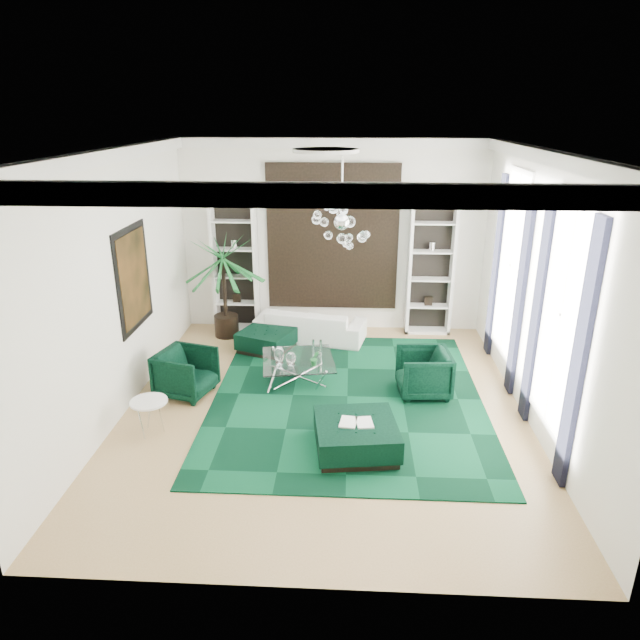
# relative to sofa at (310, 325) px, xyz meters

# --- Properties ---
(floor) EXTENTS (6.00, 7.00, 0.02)m
(floor) POSITION_rel_sofa_xyz_m (0.40, -2.77, -0.32)
(floor) COLOR tan
(floor) RESTS_ON ground
(ceiling) EXTENTS (6.00, 7.00, 0.02)m
(ceiling) POSITION_rel_sofa_xyz_m (0.40, -2.77, 3.50)
(ceiling) COLOR white
(ceiling) RESTS_ON ground
(wall_back) EXTENTS (6.00, 0.02, 3.80)m
(wall_back) POSITION_rel_sofa_xyz_m (0.40, 0.74, 1.59)
(wall_back) COLOR white
(wall_back) RESTS_ON ground
(wall_front) EXTENTS (6.00, 0.02, 3.80)m
(wall_front) POSITION_rel_sofa_xyz_m (0.40, -6.28, 1.59)
(wall_front) COLOR white
(wall_front) RESTS_ON ground
(wall_left) EXTENTS (0.02, 7.00, 3.80)m
(wall_left) POSITION_rel_sofa_xyz_m (-2.61, -2.77, 1.59)
(wall_left) COLOR white
(wall_left) RESTS_ON ground
(wall_right) EXTENTS (0.02, 7.00, 3.80)m
(wall_right) POSITION_rel_sofa_xyz_m (3.41, -2.77, 1.59)
(wall_right) COLOR white
(wall_right) RESTS_ON ground
(crown_molding) EXTENTS (6.00, 7.00, 0.18)m
(crown_molding) POSITION_rel_sofa_xyz_m (0.40, -2.77, 3.39)
(crown_molding) COLOR white
(crown_molding) RESTS_ON ceiling
(ceiling_medallion) EXTENTS (0.90, 0.90, 0.05)m
(ceiling_medallion) POSITION_rel_sofa_xyz_m (0.40, -2.47, 3.46)
(ceiling_medallion) COLOR white
(ceiling_medallion) RESTS_ON ceiling
(tapestry) EXTENTS (2.50, 0.06, 2.80)m
(tapestry) POSITION_rel_sofa_xyz_m (0.40, 0.69, 1.59)
(tapestry) COLOR black
(tapestry) RESTS_ON wall_back
(shelving_left) EXTENTS (0.90, 0.38, 2.80)m
(shelving_left) POSITION_rel_sofa_xyz_m (-1.55, 0.54, 1.09)
(shelving_left) COLOR white
(shelving_left) RESTS_ON floor
(shelving_right) EXTENTS (0.90, 0.38, 2.80)m
(shelving_right) POSITION_rel_sofa_xyz_m (2.35, 0.54, 1.09)
(shelving_right) COLOR white
(shelving_right) RESTS_ON floor
(painting) EXTENTS (0.04, 1.30, 1.60)m
(painting) POSITION_rel_sofa_xyz_m (-2.57, -2.17, 1.54)
(painting) COLOR black
(painting) RESTS_ON wall_left
(window_near) EXTENTS (0.03, 1.10, 2.90)m
(window_near) POSITION_rel_sofa_xyz_m (3.39, -3.67, 1.59)
(window_near) COLOR white
(window_near) RESTS_ON wall_right
(curtain_near_a) EXTENTS (0.07, 0.30, 3.25)m
(curtain_near_a) POSITION_rel_sofa_xyz_m (3.36, -4.45, 1.34)
(curtain_near_a) COLOR black
(curtain_near_a) RESTS_ON floor
(curtain_near_b) EXTENTS (0.07, 0.30, 3.25)m
(curtain_near_b) POSITION_rel_sofa_xyz_m (3.36, -2.89, 1.34)
(curtain_near_b) COLOR black
(curtain_near_b) RESTS_ON floor
(window_far) EXTENTS (0.03, 1.10, 2.90)m
(window_far) POSITION_rel_sofa_xyz_m (3.39, -1.27, 1.59)
(window_far) COLOR white
(window_far) RESTS_ON wall_right
(curtain_far_a) EXTENTS (0.07, 0.30, 3.25)m
(curtain_far_a) POSITION_rel_sofa_xyz_m (3.36, -2.05, 1.34)
(curtain_far_a) COLOR black
(curtain_far_a) RESTS_ON floor
(curtain_far_b) EXTENTS (0.07, 0.30, 3.25)m
(curtain_far_b) POSITION_rel_sofa_xyz_m (3.36, -0.49, 1.34)
(curtain_far_b) COLOR black
(curtain_far_b) RESTS_ON floor
(rug) EXTENTS (4.20, 5.00, 0.02)m
(rug) POSITION_rel_sofa_xyz_m (0.75, -2.40, -0.30)
(rug) COLOR black
(rug) RESTS_ON floor
(sofa) EXTENTS (2.25, 1.24, 0.62)m
(sofa) POSITION_rel_sofa_xyz_m (0.00, 0.00, 0.00)
(sofa) COLOR white
(sofa) RESTS_ON floor
(armchair_left) EXTENTS (1.01, 0.99, 0.75)m
(armchair_left) POSITION_rel_sofa_xyz_m (-1.81, -2.42, 0.06)
(armchair_left) COLOR black
(armchair_left) RESTS_ON floor
(armchair_right) EXTENTS (0.87, 0.85, 0.74)m
(armchair_right) POSITION_rel_sofa_xyz_m (1.95, -2.21, 0.06)
(armchair_right) COLOR black
(armchair_right) RESTS_ON floor
(coffee_table) EXTENTS (1.33, 1.33, 0.40)m
(coffee_table) POSITION_rel_sofa_xyz_m (-0.07, -1.86, -0.11)
(coffee_table) COLOR white
(coffee_table) RESTS_ON floor
(ottoman_side) EXTENTS (1.17, 1.17, 0.40)m
(ottoman_side) POSITION_rel_sofa_xyz_m (-0.78, -0.59, -0.11)
(ottoman_side) COLOR black
(ottoman_side) RESTS_ON floor
(ottoman_front) EXTENTS (1.19, 1.19, 0.42)m
(ottoman_front) POSITION_rel_sofa_xyz_m (0.88, -3.90, -0.10)
(ottoman_front) COLOR black
(ottoman_front) RESTS_ON floor
(book) EXTENTS (0.45, 0.30, 0.03)m
(book) POSITION_rel_sofa_xyz_m (0.88, -3.90, 0.13)
(book) COLOR white
(book) RESTS_ON ottoman_front
(side_table) EXTENTS (0.57, 0.57, 0.50)m
(side_table) POSITION_rel_sofa_xyz_m (-1.99, -3.60, -0.06)
(side_table) COLOR white
(side_table) RESTS_ON floor
(palm) EXTENTS (2.08, 2.08, 2.60)m
(palm) POSITION_rel_sofa_xyz_m (-1.69, 0.10, 0.99)
(palm) COLOR #19672B
(palm) RESTS_ON floor
(chandelier) EXTENTS (1.00, 1.00, 0.80)m
(chandelier) POSITION_rel_sofa_xyz_m (0.63, -2.71, 2.54)
(chandelier) COLOR white
(chandelier) RESTS_ON ceiling
(table_plant) EXTENTS (0.18, 0.16, 0.27)m
(table_plant) POSITION_rel_sofa_xyz_m (0.22, -2.10, 0.22)
(table_plant) COLOR #19672B
(table_plant) RESTS_ON coffee_table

